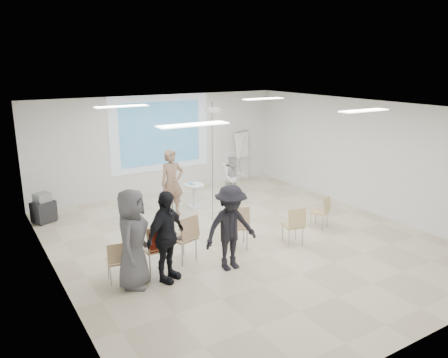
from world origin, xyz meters
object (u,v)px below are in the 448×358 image
chair_far_left (117,259)px  audience_mid (231,222)px  chair_right_far (322,210)px  flipchart_easel (242,144)px  player_right (233,175)px  chair_center (238,223)px  av_cart (43,209)px  pedestal_table (195,194)px  laptop (182,236)px  audience_left (166,230)px  chair_left_mid (157,245)px  audience_outer (132,233)px  player_left (172,179)px  chair_right_inner (294,223)px  chair_left_inner (185,235)px

chair_far_left → audience_mid: size_ratio=0.42×
chair_right_far → flipchart_easel: size_ratio=0.47×
player_right → audience_mid: size_ratio=0.85×
chair_center → audience_mid: (-0.63, -0.71, 0.38)m
player_right → av_cart: (-4.97, 1.16, -0.46)m
chair_center → flipchart_easel: bearing=77.6°
pedestal_table → player_right: (1.14, -0.24, 0.44)m
laptop → audience_left: 0.97m
pedestal_table → chair_left_mid: 4.03m
laptop → audience_outer: 1.38m
chair_right_far → chair_left_mid: bearing=156.9°
player_right → laptop: 4.00m
player_left → audience_outer: (-2.21, -3.07, 0.02)m
player_right → flipchart_easel: bearing=65.9°
player_left → chair_center: player_left is taller
pedestal_table → audience_left: audience_left is taller
pedestal_table → audience_left: 4.31m
chair_right_inner → audience_outer: audience_outer is taller
chair_right_far → audience_mid: (-3.06, -0.65, 0.49)m
chair_center → chair_right_far: (2.42, -0.06, -0.10)m
chair_right_far → audience_outer: audience_outer is taller
player_left → chair_far_left: 3.75m
flipchart_easel → av_cart: bearing=170.8°
player_right → chair_left_inner: (-2.93, -2.78, -0.22)m
chair_far_left → player_left: bearing=58.6°
pedestal_table → chair_center: bearing=-100.1°
chair_left_mid → chair_right_inner: bearing=-4.5°
player_left → chair_right_inner: bearing=-64.9°
laptop → audience_outer: size_ratio=0.18×
laptop → flipchart_easel: size_ratio=0.21×
flipchart_easel → audience_left: bearing=-150.0°
chair_center → av_cart: (-3.29, 3.94, -0.23)m
audience_outer → player_right: bearing=-16.9°
chair_center → audience_mid: audience_mid is taller
pedestal_table → chair_right_inner: bearing=-79.6°
chair_center → audience_mid: 1.03m
audience_outer → av_cart: audience_outer is taller
chair_right_far → audience_left: audience_left is taller
pedestal_table → audience_mid: (-1.17, -3.72, 0.59)m
player_left → chair_right_inner: size_ratio=2.29×
audience_left → chair_right_far: bearing=-23.2°
chair_right_inner → flipchart_easel: size_ratio=0.51×
chair_left_mid → chair_right_inner: chair_left_mid is taller
audience_left → audience_outer: audience_outer is taller
chair_left_inner → audience_mid: audience_mid is taller
pedestal_table → chair_right_inner: size_ratio=0.77×
chair_left_inner → flipchart_easel: size_ratio=0.58×
chair_left_inner → laptop: bearing=87.1°
chair_center → audience_outer: (-2.49, -0.37, 0.44)m
player_right → chair_center: (-1.67, -2.77, -0.23)m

